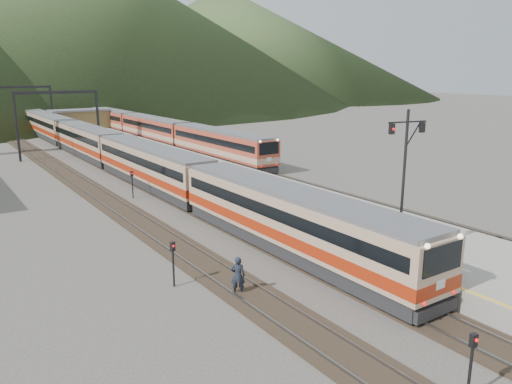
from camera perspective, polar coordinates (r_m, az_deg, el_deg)
track_main at (r=51.49m, az=-14.35°, el=1.86°), size 2.60×200.00×0.23m
track_far at (r=50.08m, az=-19.73°, el=1.16°), size 2.60×200.00×0.23m
track_second at (r=56.29m, az=-3.29°, el=3.24°), size 2.60×200.00×0.23m
platform at (r=51.72m, az=-7.78°, el=2.70°), size 8.00×100.00×1.00m
gantry_near at (r=64.32m, az=-21.69°, el=8.57°), size 9.55×0.25×8.00m
gantry_far at (r=88.85m, az=-25.32°, el=9.35°), size 9.55×0.25×8.00m
station_shed at (r=88.83m, az=-19.50°, el=7.91°), size 9.40×4.40×3.10m
hill_b at (r=243.73m, az=-24.10°, el=18.90°), size 220.00×220.00×75.00m
hill_c at (r=252.29m, az=-3.96°, el=16.91°), size 160.00×160.00×50.00m
main_train at (r=64.45m, az=-18.76°, el=5.61°), size 2.93×100.56×3.58m
second_train at (r=74.37m, az=-11.55°, el=6.96°), size 2.80×57.42×3.41m
signal_mast at (r=25.42m, az=16.59°, el=2.49°), size 2.17×0.58×7.41m
short_signal_a at (r=17.73m, az=23.42°, el=-16.94°), size 0.24×0.20×2.27m
short_signal_b at (r=41.98m, az=-13.97°, el=1.24°), size 0.22×0.16×2.27m
short_signal_c at (r=24.40m, az=-9.46°, el=-7.45°), size 0.26×0.23×2.27m
worker at (r=23.48m, az=-2.09°, el=-9.53°), size 0.81×0.75×1.86m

